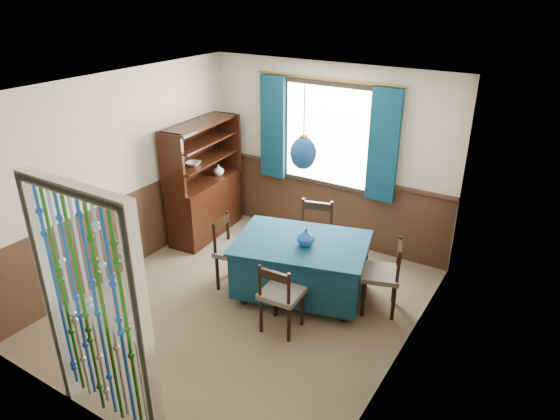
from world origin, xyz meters
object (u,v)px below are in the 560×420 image
Objects in this scene: dining_table at (301,264)px; chair_far at (314,235)px; chair_near at (280,295)px; pendant_lamp at (303,153)px; sideboard at (205,196)px; vase_sideboard at (219,169)px; chair_left at (234,250)px; chair_right at (383,274)px; bowl_shelf at (193,163)px; vase_table at (306,238)px.

chair_far is (-0.17, 0.63, 0.06)m from dining_table.
pendant_lamp is (-0.14, 0.69, 1.34)m from chair_near.
vase_sideboard is (0.06, 0.28, 0.34)m from sideboard.
chair_left reaches higher than chair_right.
chair_left is 1.79m from chair_right.
dining_table is at bearing 89.42° from chair_far.
bowl_shelf is (-1.77, -0.21, 0.70)m from chair_far.
chair_near is 0.49× the size of sideboard.
bowl_shelf reaches higher than chair_far.
chair_far reaches higher than chair_left.
sideboard is (-2.14, 1.36, 0.14)m from chair_near.
chair_far is 4.65× the size of vase_table.
chair_right is 0.97× the size of pendant_lamp.
vase_sideboard is at bearing 153.91° from pendant_lamp.
chair_far is 1.01× the size of pendant_lamp.
chair_right is 2.95m from sideboard.
pendant_lamp is at bearing 85.75° from chair_right.
sideboard is 1.88× the size of pendant_lamp.
bowl_shelf is (-1.94, 0.42, -0.61)m from pendant_lamp.
dining_table is 2.07× the size of chair_near.
bowl_shelf is at bearing 152.45° from dining_table.
sideboard reaches higher than chair_far.
bowl_shelf reaches higher than dining_table.
chair_right is 0.95m from vase_table.
vase_table reaches higher than chair_right.
dining_table is at bearing 85.75° from chair_right.
pendant_lamp is 4.07× the size of bowl_shelf.
pendant_lamp reaches higher than chair_left.
chair_far is at bearing 89.92° from dining_table.
dining_table is at bearing -24.09° from sideboard.
vase_sideboard is (-2.02, 1.00, 0.11)m from vase_table.
chair_right is at bearing -13.97° from sideboard.
chair_far is 0.80m from vase_table.
vase_table reaches higher than chair_far.
chair_far is at bearing 51.44° from chair_right.
chair_near is 3.79× the size of bowl_shelf.
chair_right is 3.95× the size of bowl_shelf.
vase_sideboard is (-2.08, 1.64, 0.49)m from chair_near.
sideboard is 2.21m from vase_table.
chair_near is (0.14, -0.69, 0.02)m from dining_table.
vase_table is (0.89, 0.18, 0.34)m from chair_left.
vase_table is at bearing -31.74° from pendant_lamp.
chair_far is at bearing -6.81° from sideboard.
vase_sideboard is (-1.13, 1.18, 0.45)m from chair_left.
chair_right reaches higher than dining_table.
vase_table is (0.08, -0.05, 0.40)m from dining_table.
dining_table is 1.92× the size of chair_left.
chair_far is 5.03× the size of vase_sideboard.
chair_right is (0.92, 0.24, 0.04)m from dining_table.
chair_right is 2.95m from bowl_shelf.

